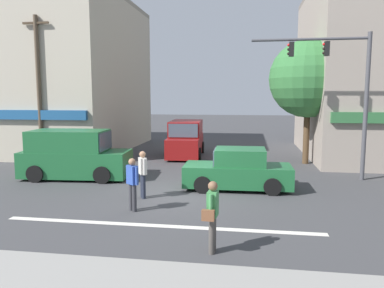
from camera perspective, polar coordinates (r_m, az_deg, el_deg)
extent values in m
plane|color=#3D3D3F|center=(13.92, -1.59, -7.57)|extent=(120.00, 120.00, 0.00)
cube|color=silver|center=(10.65, -5.03, -12.30)|extent=(9.00, 0.24, 0.01)
cube|color=#B7AD99|center=(27.74, -21.03, 9.38)|extent=(11.24, 11.54, 9.65)
cube|color=gray|center=(28.41, -21.51, 19.45)|extent=(11.24, 11.54, 0.30)
cylinder|color=#4C3823|center=(20.75, 17.01, 1.18)|extent=(0.32, 0.32, 2.96)
sphere|color=#337038|center=(20.67, 17.32, 9.49)|extent=(4.07, 4.07, 4.07)
cylinder|color=brown|center=(21.22, -22.29, 7.47)|extent=(0.22, 0.22, 7.68)
cube|color=#473828|center=(21.54, -22.74, 16.65)|extent=(1.40, 0.12, 0.10)
cylinder|color=brown|center=(22.04, 25.79, 7.03)|extent=(0.22, 0.22, 7.50)
cube|color=#473828|center=(22.32, 26.28, 15.65)|extent=(1.40, 0.12, 0.10)
cylinder|color=#47474C|center=(17.38, 24.97, 5.06)|extent=(0.18, 0.18, 6.20)
cylinder|color=#47474C|center=(17.04, 17.46, 14.98)|extent=(4.80, 0.13, 0.12)
cube|color=black|center=(17.10, 19.86, 13.51)|extent=(0.20, 0.24, 0.60)
sphere|color=red|center=(17.10, 19.48, 14.13)|extent=(0.12, 0.12, 0.12)
sphere|color=black|center=(17.08, 19.45, 13.53)|extent=(0.12, 0.12, 0.12)
sphere|color=black|center=(17.06, 19.42, 12.93)|extent=(0.12, 0.12, 0.12)
cube|color=black|center=(16.90, 14.92, 13.77)|extent=(0.20, 0.24, 0.60)
sphere|color=red|center=(16.91, 14.52, 14.39)|extent=(0.12, 0.12, 0.12)
sphere|color=black|center=(16.89, 14.50, 13.79)|extent=(0.12, 0.12, 0.12)
sphere|color=black|center=(16.87, 14.48, 13.18)|extent=(0.12, 0.12, 0.12)
cube|color=#1E6033|center=(17.12, -17.19, -2.83)|extent=(4.72, 2.17, 1.10)
cube|color=#1E6033|center=(17.09, -18.25, 0.50)|extent=(3.32, 2.03, 0.90)
cube|color=#475666|center=(16.53, -13.06, 0.47)|extent=(0.18, 1.66, 0.76)
cylinder|color=black|center=(17.57, -11.71, -3.40)|extent=(0.73, 0.25, 0.72)
cylinder|color=black|center=(15.84, -13.56, -4.61)|extent=(0.73, 0.25, 0.72)
cylinder|color=black|center=(18.56, -20.21, -3.13)|extent=(0.73, 0.25, 0.72)
cylinder|color=black|center=(16.94, -22.80, -4.22)|extent=(0.73, 0.25, 0.72)
cube|color=maroon|center=(22.41, -0.98, -0.19)|extent=(2.13, 4.71, 1.10)
cube|color=maroon|center=(22.60, -0.91, 2.43)|extent=(2.00, 3.31, 0.90)
cube|color=#475666|center=(20.99, -1.37, 2.06)|extent=(1.66, 0.17, 0.76)
cylinder|color=black|center=(20.96, 1.11, -1.54)|extent=(0.25, 0.73, 0.72)
cylinder|color=black|center=(21.17, -3.86, -1.47)|extent=(0.25, 0.73, 0.72)
cylinder|color=black|center=(23.78, 1.59, -0.49)|extent=(0.25, 0.73, 0.72)
cylinder|color=black|center=(23.96, -2.81, -0.44)|extent=(0.25, 0.73, 0.72)
cube|color=#1E6033|center=(14.62, 6.92, -4.73)|extent=(4.14, 1.79, 0.80)
cube|color=#1E6033|center=(14.49, 7.36, -1.95)|extent=(1.93, 1.60, 0.64)
cube|color=#475666|center=(14.53, 3.53, -1.88)|extent=(0.09, 1.44, 0.54)
cylinder|color=black|center=(13.91, 1.60, -6.23)|extent=(0.64, 0.19, 0.64)
cylinder|color=black|center=(15.56, 2.24, -4.78)|extent=(0.64, 0.19, 0.64)
cylinder|color=black|center=(13.89, 12.16, -6.41)|extent=(0.64, 0.19, 0.64)
cylinder|color=black|center=(15.55, 11.65, -4.94)|extent=(0.64, 0.19, 0.64)
cylinder|color=#4C4742|center=(8.89, 3.25, -13.37)|extent=(0.14, 0.14, 0.86)
cylinder|color=#4C4742|center=(8.73, 3.02, -13.78)|extent=(0.14, 0.14, 0.86)
cube|color=#3F8C4C|center=(8.58, 3.17, -9.08)|extent=(0.25, 0.38, 0.58)
sphere|color=brown|center=(8.47, 3.19, -6.42)|extent=(0.22, 0.22, 0.22)
cylinder|color=#3F8C4C|center=(8.81, 3.47, -8.65)|extent=(0.09, 0.09, 0.56)
cylinder|color=#3F8C4C|center=(8.35, 2.86, -9.53)|extent=(0.09, 0.09, 0.56)
cube|color=brown|center=(8.34, 2.47, -10.81)|extent=(0.29, 0.15, 0.24)
cylinder|color=#232838|center=(13.27, -7.38, -6.46)|extent=(0.14, 0.14, 0.86)
cylinder|color=#232838|center=(13.44, -7.58, -6.29)|extent=(0.14, 0.14, 0.86)
cube|color=beige|center=(13.21, -7.53, -3.33)|extent=(0.37, 0.42, 0.58)
sphere|color=#9E7051|center=(13.14, -7.56, -1.57)|extent=(0.22, 0.22, 0.22)
cylinder|color=beige|center=(12.98, -7.26, -3.52)|extent=(0.09, 0.09, 0.56)
cylinder|color=beige|center=(13.43, -7.80, -3.16)|extent=(0.09, 0.09, 0.56)
cube|color=brown|center=(13.55, -7.70, -3.81)|extent=(0.30, 0.25, 0.24)
cylinder|color=#333338|center=(11.86, -8.78, -8.15)|extent=(0.14, 0.14, 0.86)
cylinder|color=#333338|center=(12.00, -9.26, -7.97)|extent=(0.14, 0.14, 0.86)
cube|color=#2D4CA5|center=(11.76, -9.09, -4.67)|extent=(0.42, 0.40, 0.58)
sphere|color=#9E7051|center=(11.69, -9.13, -2.70)|extent=(0.22, 0.22, 0.22)
cylinder|color=#2D4CA5|center=(11.57, -8.43, -4.86)|extent=(0.09, 0.09, 0.56)
cylinder|color=#2D4CA5|center=(11.96, -9.72, -4.48)|extent=(0.09, 0.09, 0.56)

